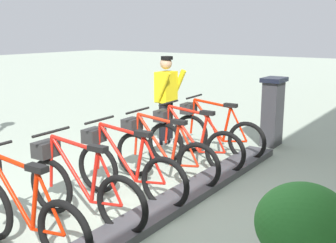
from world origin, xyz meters
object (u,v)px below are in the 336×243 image
at_px(payment_kiosk, 272,111).
at_px(bike_docked_0, 214,131).
at_px(bike_docked_2, 161,153).
at_px(bike_docked_1, 190,141).
at_px(planter_bush, 303,236).
at_px(bike_docked_3, 125,168).
at_px(bike_docked_5, 19,211).
at_px(bike_docked_4, 79,186).
at_px(worker_near_rack, 166,97).

height_order(payment_kiosk, bike_docked_0, payment_kiosk).
xyz_separation_m(payment_kiosk, bike_docked_2, (0.57, 2.76, -0.24)).
distance_m(bike_docked_1, planter_bush, 3.38).
distance_m(bike_docked_3, bike_docked_5, 1.56).
bearing_deg(bike_docked_4, planter_bush, -179.17).
relative_size(payment_kiosk, planter_bush, 1.32).
bearing_deg(bike_docked_2, planter_bush, 148.25).
relative_size(bike_docked_0, planter_bush, 1.77).
xyz_separation_m(bike_docked_1, bike_docked_5, (0.00, 3.12, 0.00)).
bearing_deg(worker_near_rack, bike_docked_4, 108.43).
bearing_deg(planter_bush, bike_docked_4, 0.83).
bearing_deg(bike_docked_0, payment_kiosk, -115.42).
bearing_deg(bike_docked_3, payment_kiosk, -99.16).
height_order(bike_docked_2, worker_near_rack, worker_near_rack).
bearing_deg(bike_docked_3, bike_docked_5, 90.00).
xyz_separation_m(payment_kiosk, bike_docked_0, (0.57, 1.20, -0.24)).
bearing_deg(planter_bush, worker_near_rack, -42.25).
relative_size(bike_docked_3, bike_docked_4, 1.00).
distance_m(bike_docked_3, planter_bush, 2.58).
height_order(payment_kiosk, bike_docked_5, payment_kiosk).
xyz_separation_m(bike_docked_4, bike_docked_5, (0.00, 0.78, 0.00)).
relative_size(bike_docked_2, planter_bush, 1.77).
height_order(bike_docked_5, worker_near_rack, worker_near_rack).
xyz_separation_m(bike_docked_0, bike_docked_3, (0.00, 2.34, 0.00)).
bearing_deg(bike_docked_4, worker_near_rack, -71.57).
xyz_separation_m(bike_docked_3, bike_docked_5, (0.00, 1.56, 0.00)).
distance_m(payment_kiosk, bike_docked_3, 3.60).
bearing_deg(bike_docked_5, bike_docked_3, -90.00).
distance_m(bike_docked_2, planter_bush, 2.90).
relative_size(bike_docked_0, bike_docked_1, 1.00).
relative_size(bike_docked_1, bike_docked_4, 1.00).
relative_size(bike_docked_3, planter_bush, 1.77).
relative_size(bike_docked_1, bike_docked_3, 1.00).
relative_size(bike_docked_0, worker_near_rack, 1.04).
bearing_deg(bike_docked_2, bike_docked_4, 90.00).
distance_m(bike_docked_4, planter_bush, 2.47).
height_order(bike_docked_1, bike_docked_3, same).
bearing_deg(payment_kiosk, bike_docked_0, 64.58).
relative_size(bike_docked_1, planter_bush, 1.77).
height_order(bike_docked_0, bike_docked_5, same).
xyz_separation_m(bike_docked_3, worker_near_rack, (1.09, -2.48, 0.48)).
distance_m(bike_docked_2, bike_docked_4, 1.56).
height_order(bike_docked_0, worker_near_rack, worker_near_rack).
bearing_deg(bike_docked_0, bike_docked_1, 90.00).
xyz_separation_m(bike_docked_2, bike_docked_4, (0.00, 1.56, 0.00)).
bearing_deg(bike_docked_3, worker_near_rack, -66.35).
bearing_deg(bike_docked_5, bike_docked_1, -90.00).
height_order(bike_docked_1, bike_docked_2, same).
distance_m(bike_docked_1, bike_docked_5, 3.12).
bearing_deg(bike_docked_4, payment_kiosk, -97.53).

